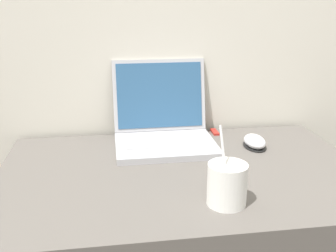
# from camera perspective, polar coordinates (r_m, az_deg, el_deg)

# --- Properties ---
(laptop) EXTENTS (0.32, 0.30, 0.26)m
(laptop) POSITION_cam_1_polar(r_m,az_deg,el_deg) (1.32, -0.70, 0.07)
(laptop) COLOR #ADADB2
(laptop) RESTS_ON desk
(drink_cup) EXTENTS (0.09, 0.09, 0.19)m
(drink_cup) POSITION_cam_1_polar(r_m,az_deg,el_deg) (0.94, 8.57, -8.25)
(drink_cup) COLOR white
(drink_cup) RESTS_ON desk
(computer_mouse) EXTENTS (0.07, 0.11, 0.04)m
(computer_mouse) POSITION_cam_1_polar(r_m,az_deg,el_deg) (1.32, 12.46, -2.27)
(computer_mouse) COLOR black
(computer_mouse) RESTS_ON desk
(usb_stick) EXTENTS (0.02, 0.06, 0.01)m
(usb_stick) POSITION_cam_1_polar(r_m,az_deg,el_deg) (1.43, 6.79, -0.86)
(usb_stick) COLOR #B2261E
(usb_stick) RESTS_ON desk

